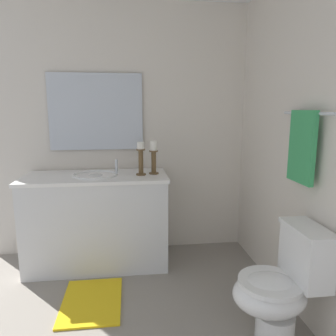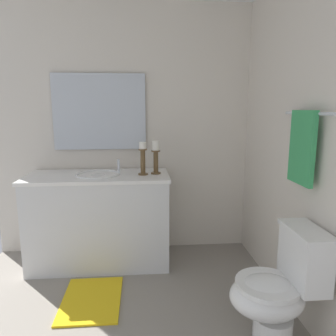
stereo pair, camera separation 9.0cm
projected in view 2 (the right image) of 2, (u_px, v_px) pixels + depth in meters
floor at (118, 332)px, 2.08m from camera, size 2.62×2.54×0.02m
wall_back at (318, 145)px, 1.96m from camera, size 2.62×0.04×2.45m
wall_left at (124, 132)px, 3.14m from camera, size 0.04×2.54×2.45m
vanity_cabinet at (100, 219)px, 2.95m from camera, size 0.58×1.30×0.86m
sink_basin at (98, 179)px, 2.87m from camera, size 0.40×0.40×0.24m
mirror at (99, 112)px, 3.04m from camera, size 0.02×0.89×0.73m
candle_holder_tall at (156, 156)px, 2.88m from camera, size 0.09×0.09×0.31m
candle_holder_short at (143, 158)px, 2.84m from camera, size 0.09×0.09×0.30m
toilet at (278, 289)px, 1.91m from camera, size 0.39×0.54×0.75m
towel_bar at (307, 113)px, 1.96m from camera, size 0.57×0.02×0.02m
towel_near_vanity at (302, 148)px, 2.00m from camera, size 0.28×0.03×0.47m
bath_mat at (92, 299)px, 2.41m from camera, size 0.60×0.44×0.02m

